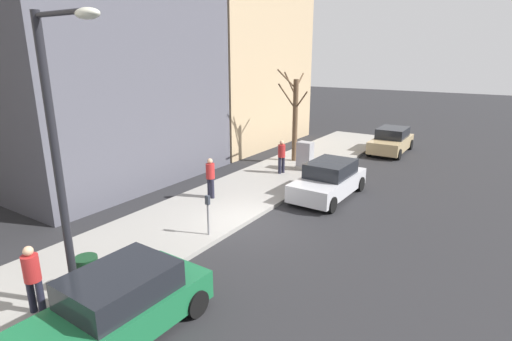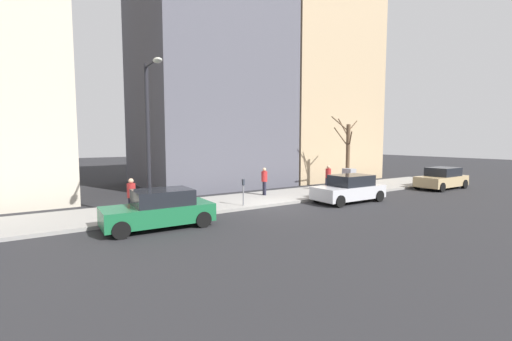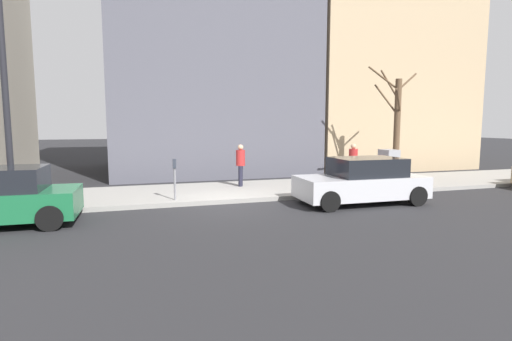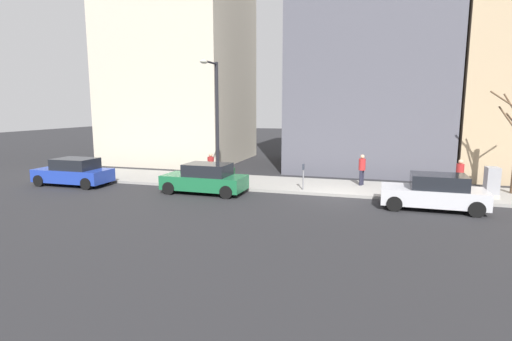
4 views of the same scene
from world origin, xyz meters
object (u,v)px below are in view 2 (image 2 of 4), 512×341
(utility_box, at_px, (349,179))
(trash_bin, at_px, (160,204))
(pedestrian_midblock, at_px, (264,180))
(office_tower_left, at_px, (308,71))
(parked_car_tan, at_px, (442,179))
(parked_car_silver, at_px, (349,189))
(bare_tree, at_px, (347,152))
(pedestrian_near_meter, at_px, (328,176))
(office_block_center, at_px, (207,63))
(streetlamp, at_px, (149,127))
(pedestrian_far_corner, at_px, (131,195))
(parked_car_green, at_px, (159,209))
(parking_meter, at_px, (243,189))

(utility_box, xyz_separation_m, trash_bin, (-0.40, 12.85, -0.25))
(utility_box, height_order, pedestrian_midblock, pedestrian_midblock)
(utility_box, xyz_separation_m, office_tower_left, (9.08, -4.28, 9.02))
(parked_car_tan, bearing_deg, office_tower_left, 11.23)
(parked_car_silver, distance_m, pedestrian_midblock, 4.98)
(parked_car_silver, relative_size, bare_tree, 0.85)
(utility_box, bearing_deg, pedestrian_midblock, 77.11)
(office_tower_left, bearing_deg, pedestrian_near_meter, 146.69)
(parked_car_tan, distance_m, trash_bin, 19.75)
(parked_car_silver, distance_m, office_block_center, 15.00)
(trash_bin, bearing_deg, pedestrian_near_meter, -84.75)
(utility_box, height_order, bare_tree, bare_tree)
(office_tower_left, bearing_deg, parked_car_tan, -167.82)
(streetlamp, relative_size, pedestrian_near_meter, 3.92)
(utility_box, distance_m, office_block_center, 13.97)
(parked_car_silver, bearing_deg, utility_box, -47.13)
(utility_box, distance_m, pedestrian_midblock, 6.07)
(pedestrian_midblock, bearing_deg, trash_bin, 123.42)
(parked_car_silver, xyz_separation_m, pedestrian_far_corner, (2.28, 11.26, 0.35))
(parked_car_silver, height_order, trash_bin, parked_car_silver)
(parked_car_tan, xyz_separation_m, trash_bin, (2.13, 19.63, -0.14))
(parked_car_green, xyz_separation_m, utility_box, (2.32, -13.48, 0.11))
(parking_meter, height_order, bare_tree, bare_tree)
(streetlamp, relative_size, pedestrian_midblock, 3.92)
(utility_box, distance_m, streetlamp, 13.82)
(parked_car_silver, relative_size, office_tower_left, 0.21)
(parking_meter, bearing_deg, trash_bin, 83.78)
(parked_car_silver, xyz_separation_m, parking_meter, (1.66, 5.93, 0.24))
(bare_tree, bearing_deg, office_block_center, 41.75)
(trash_bin, bearing_deg, parked_car_tan, -96.18)
(parked_car_tan, height_order, bare_tree, bare_tree)
(parked_car_tan, relative_size, parking_meter, 3.13)
(parking_meter, bearing_deg, utility_box, -84.43)
(parked_car_tan, bearing_deg, parked_car_silver, 88.96)
(parked_car_silver, height_order, utility_box, utility_box)
(parked_car_silver, xyz_separation_m, bare_tree, (3.81, -4.05, 1.85))
(pedestrian_midblock, relative_size, pedestrian_far_corner, 1.00)
(office_block_center, bearing_deg, parked_car_silver, -165.29)
(bare_tree, xyz_separation_m, pedestrian_near_meter, (-0.64, 2.51, -1.50))
(parking_meter, distance_m, bare_tree, 10.33)
(streetlamp, bearing_deg, office_block_center, -36.01)
(office_block_center, bearing_deg, parked_car_tan, -133.05)
(pedestrian_near_meter, bearing_deg, parking_meter, 27.27)
(bare_tree, distance_m, office_tower_left, 11.08)
(trash_bin, bearing_deg, streetlamp, 137.41)
(parked_car_tan, distance_m, streetlamp, 20.52)
(bare_tree, xyz_separation_m, pedestrian_midblock, (0.05, 7.17, -1.50))
(parking_meter, distance_m, pedestrian_far_corner, 5.37)
(parking_meter, distance_m, streetlamp, 5.59)
(pedestrian_midblock, height_order, office_block_center, office_block_center)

